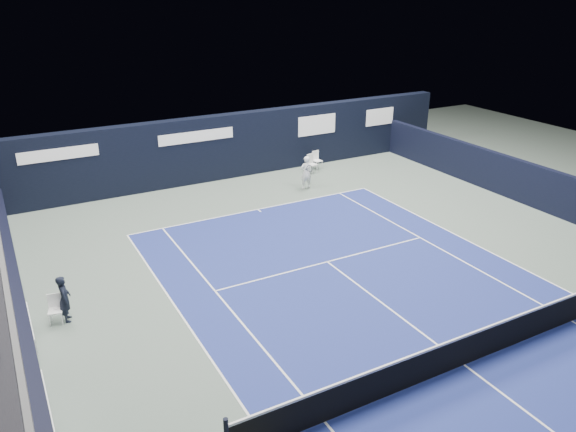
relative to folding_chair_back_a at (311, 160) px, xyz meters
name	(u,v)px	position (x,y,z in m)	size (l,w,h in m)	color
ground	(412,326)	(-4.54, -13.15, -0.63)	(48.00, 48.00, 0.00)	#54645B
court_surface	(464,365)	(-4.54, -15.15, -0.63)	(10.97, 23.77, 0.01)	navy
enclosure_wall_right	(548,191)	(5.96, -9.15, 0.27)	(0.30, 22.00, 1.80)	black
folding_chair_back_a	(311,160)	(0.00, 0.00, 0.00)	(0.50, 0.52, 0.95)	silver
folding_chair_back_b	(317,159)	(0.58, 0.40, -0.10)	(0.45, 0.44, 0.93)	white
line_judge_chair	(55,307)	(-13.19, -8.20, -0.14)	(0.45, 0.44, 0.85)	white
line_judge	(65,299)	(-12.91, -8.25, 0.07)	(0.51, 0.33, 1.40)	black
court_markings	(464,365)	(-4.54, -15.15, -0.62)	(11.03, 23.83, 0.00)	white
tennis_net	(467,348)	(-4.54, -15.15, -0.12)	(12.90, 0.10, 1.10)	black
back_sponsor_wall	(215,148)	(-4.53, 1.35, 0.92)	(26.00, 0.63, 3.10)	black
side_barrier_left	(25,329)	(-14.04, -9.18, -0.03)	(0.33, 22.00, 1.20)	black
tennis_player	(306,172)	(-1.43, -1.97, 0.15)	(0.59, 0.81, 1.56)	white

